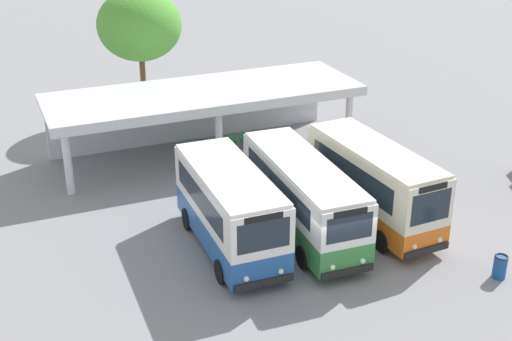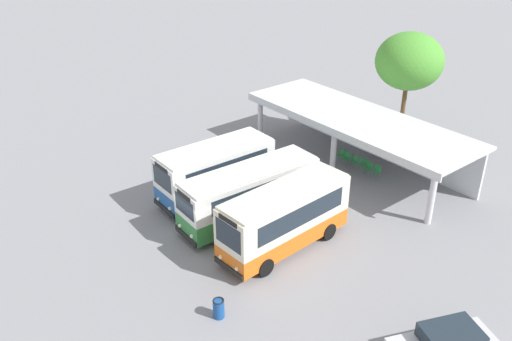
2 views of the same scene
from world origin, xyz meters
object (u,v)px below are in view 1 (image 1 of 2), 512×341
Objects in this scene: city_bus_middle_cream at (374,182)px; waiting_chair_far_end_seat at (245,140)px; city_bus_nearest_orange at (230,207)px; litter_bin_apron at (500,267)px; city_bus_second_in_row at (303,195)px; waiting_chair_fifth_seat at (234,142)px; waiting_chair_second_from_end at (201,147)px; waiting_chair_middle_seat at (212,145)px; waiting_chair_end_by_column at (189,148)px; waiting_chair_fourth_seat at (222,142)px.

waiting_chair_far_end_seat is (-1.89, 9.37, -1.31)m from city_bus_middle_cream.
city_bus_middle_cream is at bearing -2.04° from city_bus_nearest_orange.
city_bus_nearest_orange is 6.18m from city_bus_middle_cream.
waiting_chair_far_end_seat is at bearing 104.81° from litter_bin_apron.
city_bus_second_in_row is 9.17m from waiting_chair_fifth_seat.
litter_bin_apron is (5.11, -5.70, -1.26)m from city_bus_second_in_row.
waiting_chair_second_from_end is (-1.22, 9.05, -1.19)m from city_bus_second_in_row.
waiting_chair_end_by_column is at bearing 179.30° from waiting_chair_middle_seat.
city_bus_middle_cream is 5.97m from litter_bin_apron.
waiting_chair_fifth_seat is at bearing -2.11° from waiting_chair_middle_seat.
waiting_chair_fifth_seat is (0.61, -0.13, 0.00)m from waiting_chair_fourth_seat.
waiting_chair_fifth_seat and waiting_chair_far_end_seat have the same top height.
waiting_chair_end_by_column is 2.42m from waiting_chair_fifth_seat.
city_bus_second_in_row is 9.21m from waiting_chair_second_from_end.
city_bus_second_in_row is 8.98× the size of litter_bin_apron.
waiting_chair_fourth_seat is (-0.01, 9.20, -1.19)m from city_bus_second_in_row.
city_bus_second_in_row is at bearing -93.73° from waiting_chair_fifth_seat.
waiting_chair_fourth_seat is at bearing 175.69° from waiting_chair_far_end_seat.
city_bus_second_in_row reaches higher than litter_bin_apron.
waiting_chair_second_from_end is 1.22m from waiting_chair_fourth_seat.
waiting_chair_end_by_column is 3.03m from waiting_chair_far_end_seat.
waiting_chair_fifth_seat is (2.42, -0.06, 0.00)m from waiting_chair_end_by_column.
city_bus_second_in_row is at bearing -78.68° from waiting_chair_end_by_column.
city_bus_second_in_row is at bearing 175.27° from city_bus_middle_cream.
waiting_chair_second_from_end and waiting_chair_middle_seat have the same top height.
city_bus_middle_cream is 8.52× the size of waiting_chair_fourth_seat.
city_bus_middle_cream is 8.14× the size of litter_bin_apron.
city_bus_nearest_orange reaches higher than waiting_chair_second_from_end.
city_bus_middle_cream is at bearing 110.40° from litter_bin_apron.
waiting_chair_fourth_seat is at bearing 7.69° from waiting_chair_middle_seat.
city_bus_second_in_row is at bearing 0.66° from city_bus_nearest_orange.
waiting_chair_end_by_column is 1.00× the size of waiting_chair_middle_seat.
city_bus_nearest_orange is 10.18m from waiting_chair_far_end_seat.
litter_bin_apron is at bearing -71.01° from waiting_chair_fourth_seat.
waiting_chair_end_by_column is at bearing -177.89° from waiting_chair_fourth_seat.
litter_bin_apron reaches higher than waiting_chair_fourth_seat.
city_bus_second_in_row reaches higher than waiting_chair_fourth_seat.
city_bus_middle_cream reaches higher than waiting_chair_far_end_seat.
waiting_chair_fifth_seat is at bearing -1.41° from waiting_chair_end_by_column.
waiting_chair_second_from_end is 1.00× the size of waiting_chair_fourth_seat.
city_bus_middle_cream is 8.52× the size of waiting_chair_fifth_seat.
waiting_chair_second_from_end is (0.61, -0.08, 0.00)m from waiting_chair_end_by_column.
waiting_chair_end_by_column is 0.96× the size of litter_bin_apron.
waiting_chair_middle_seat and waiting_chair_fourth_seat have the same top height.
city_bus_middle_cream reaches higher than city_bus_nearest_orange.
city_bus_second_in_row is 9.27m from waiting_chair_far_end_seat.
city_bus_nearest_orange is 3.09m from city_bus_second_in_row.
city_bus_nearest_orange reaches higher than waiting_chair_fourth_seat.
waiting_chair_second_from_end is 2.42m from waiting_chair_far_end_seat.
waiting_chair_fourth_seat is (3.07, 9.24, -1.28)m from city_bus_nearest_orange.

